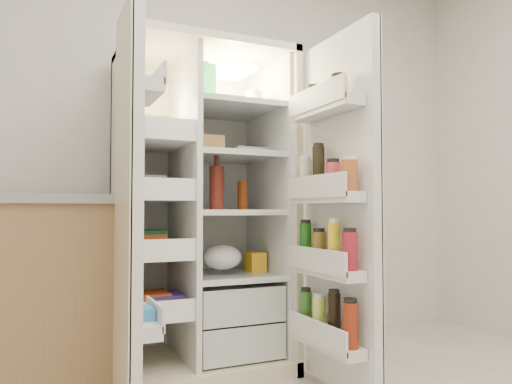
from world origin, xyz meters
name	(u,v)px	position (x,y,z in m)	size (l,w,h in m)	color
wall_back	(208,141)	(0.00, 2.00, 1.35)	(4.00, 0.02, 2.70)	silver
refrigerator	(202,236)	(-0.15, 1.65, 0.74)	(0.92, 0.70, 1.80)	beige
freezer_door	(129,210)	(-0.67, 1.05, 0.89)	(0.15, 0.40, 1.72)	silver
fridge_door	(337,214)	(0.31, 0.96, 0.87)	(0.17, 0.58, 1.72)	silver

